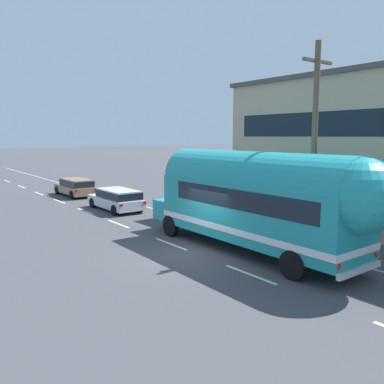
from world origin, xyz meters
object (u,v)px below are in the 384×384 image
Objects in this scene: painted_bus at (260,198)px; car_second at (76,186)px; utility_pole at (314,143)px; car_lead at (117,198)px.

painted_bus reaches higher than car_second.
car_lead is (-2.68, 12.79, -3.63)m from utility_pole.
utility_pole is 1.78× the size of car_second.
painted_bus is at bearing 166.01° from utility_pole.
car_lead and car_second have the same top height.
car_second is at bearing 88.73° from car_lead.
utility_pole reaches higher than painted_bus.
utility_pole reaches higher than car_lead.
utility_pole reaches higher than car_second.
utility_pole is 0.72× the size of painted_bus.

